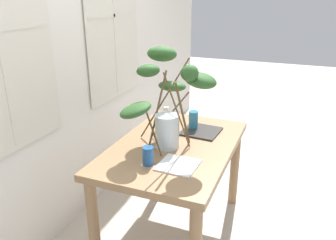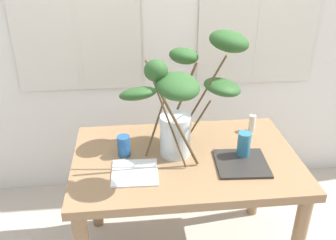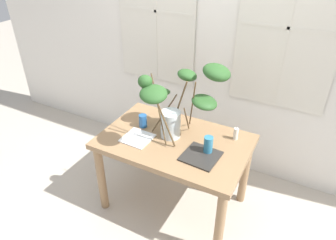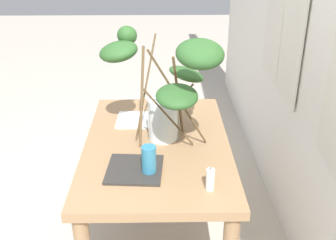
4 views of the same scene
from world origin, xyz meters
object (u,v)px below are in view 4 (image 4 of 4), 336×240
at_px(vase_with_branches, 168,83).
at_px(drinking_glass_blue_left, 165,108).
at_px(plate_square_right, 135,169).
at_px(drinking_glass_blue_right, 149,160).
at_px(plate_square_left, 136,120).
at_px(dining_table, 157,160).
at_px(pillar_candle, 210,179).

bearing_deg(vase_with_branches, drinking_glass_blue_left, -177.60).
distance_m(drinking_glass_blue_left, plate_square_right, 0.63).
relative_size(vase_with_branches, drinking_glass_blue_left, 6.77).
bearing_deg(drinking_glass_blue_right, plate_square_left, -170.88).
height_order(dining_table, drinking_glass_blue_right, drinking_glass_blue_right).
relative_size(plate_square_left, plate_square_right, 0.87).
relative_size(dining_table, vase_with_branches, 1.54).
height_order(vase_with_branches, pillar_candle, vase_with_branches).
bearing_deg(dining_table, pillar_candle, 28.74).
bearing_deg(drinking_glass_blue_left, plate_square_left, -73.53).
height_order(drinking_glass_blue_right, pillar_candle, drinking_glass_blue_right).
bearing_deg(drinking_glass_blue_left, drinking_glass_blue_right, -7.35).
relative_size(vase_with_branches, drinking_glass_blue_right, 5.40).
height_order(plate_square_left, plate_square_right, plate_square_right).
distance_m(drinking_glass_blue_right, pillar_candle, 0.31).
distance_m(vase_with_branches, plate_square_right, 0.47).
relative_size(drinking_glass_blue_left, drinking_glass_blue_right, 0.80).
bearing_deg(drinking_glass_blue_right, plate_square_right, -110.75).
relative_size(dining_table, pillar_candle, 10.48).
relative_size(drinking_glass_blue_left, pillar_candle, 1.00).
distance_m(drinking_glass_blue_right, plate_square_right, 0.10).
distance_m(dining_table, drinking_glass_blue_right, 0.36).
bearing_deg(drinking_glass_blue_right, dining_table, 173.40).
relative_size(vase_with_branches, plate_square_left, 3.41).
distance_m(dining_table, vase_with_branches, 0.47).
height_order(drinking_glass_blue_left, plate_square_left, drinking_glass_blue_left).
distance_m(dining_table, plate_square_right, 0.32).
xyz_separation_m(drinking_glass_blue_right, pillar_candle, (0.13, 0.28, -0.02)).
relative_size(dining_table, plate_square_left, 5.26).
relative_size(vase_with_branches, plate_square_right, 2.96).
bearing_deg(plate_square_right, dining_table, 159.01).
height_order(plate_square_right, pillar_candle, pillar_candle).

